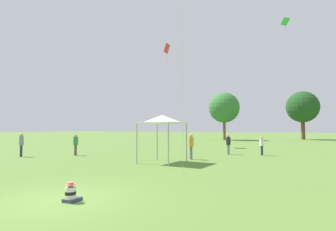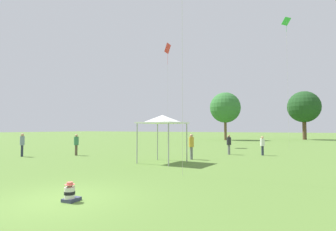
{
  "view_description": "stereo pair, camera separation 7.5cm",
  "coord_description": "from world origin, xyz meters",
  "px_view_note": "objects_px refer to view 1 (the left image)",
  "views": [
    {
      "loc": [
        6.73,
        -5.7,
        2.2
      ],
      "look_at": [
        0.13,
        6.82,
        2.91
      ],
      "focal_mm": 28.0,
      "sensor_mm": 36.0,
      "label": 1
    },
    {
      "loc": [
        6.8,
        -5.67,
        2.2
      ],
      "look_at": [
        0.13,
        6.82,
        2.91
      ],
      "focal_mm": 28.0,
      "sensor_mm": 36.0,
      "label": 2
    }
  ],
  "objects_px": {
    "canopy_tent": "(162,120)",
    "person_standing_4": "(228,143)",
    "person_standing_1": "(191,144)",
    "person_standing_3": "(262,144)",
    "distant_tree_0": "(224,108)",
    "distant_tree_1": "(303,107)",
    "person_standing_0": "(21,143)",
    "kite_1": "(167,51)",
    "kite_0": "(285,28)",
    "seated_toddler": "(71,194)",
    "person_standing_2": "(76,143)"
  },
  "relations": [
    {
      "from": "person_standing_1",
      "to": "person_standing_4",
      "type": "xyz_separation_m",
      "value": [
        1.44,
        4.73,
        -0.09
      ]
    },
    {
      "from": "seated_toddler",
      "to": "distant_tree_0",
      "type": "xyz_separation_m",
      "value": [
        -7.59,
        43.93,
        5.98
      ]
    },
    {
      "from": "distant_tree_1",
      "to": "person_standing_1",
      "type": "bearing_deg",
      "value": -99.35
    },
    {
      "from": "person_standing_2",
      "to": "distant_tree_0",
      "type": "distance_m",
      "value": 34.64
    },
    {
      "from": "seated_toddler",
      "to": "distant_tree_1",
      "type": "distance_m",
      "value": 53.66
    },
    {
      "from": "kite_1",
      "to": "distant_tree_0",
      "type": "xyz_separation_m",
      "value": [
        1.58,
        20.57,
        -5.86
      ]
    },
    {
      "from": "kite_1",
      "to": "distant_tree_0",
      "type": "distance_m",
      "value": 21.45
    },
    {
      "from": "seated_toddler",
      "to": "person_standing_0",
      "type": "xyz_separation_m",
      "value": [
        -13.45,
        7.14,
        0.86
      ]
    },
    {
      "from": "person_standing_2",
      "to": "kite_1",
      "type": "relative_size",
      "value": 0.13
    },
    {
      "from": "person_standing_1",
      "to": "person_standing_3",
      "type": "bearing_deg",
      "value": 14.44
    },
    {
      "from": "person_standing_1",
      "to": "distant_tree_0",
      "type": "distance_m",
      "value": 33.31
    },
    {
      "from": "person_standing_0",
      "to": "kite_0",
      "type": "relative_size",
      "value": 0.13
    },
    {
      "from": "kite_0",
      "to": "person_standing_1",
      "type": "bearing_deg",
      "value": 59.2
    },
    {
      "from": "person_standing_2",
      "to": "canopy_tent",
      "type": "xyz_separation_m",
      "value": [
        8.5,
        -0.69,
        1.75
      ]
    },
    {
      "from": "person_standing_3",
      "to": "person_standing_2",
      "type": "bearing_deg",
      "value": 114.75
    },
    {
      "from": "seated_toddler",
      "to": "person_standing_0",
      "type": "relative_size",
      "value": 0.33
    },
    {
      "from": "person_standing_2",
      "to": "person_standing_4",
      "type": "relative_size",
      "value": 1.04
    },
    {
      "from": "person_standing_1",
      "to": "person_standing_3",
      "type": "relative_size",
      "value": 1.15
    },
    {
      "from": "person_standing_2",
      "to": "person_standing_4",
      "type": "height_order",
      "value": "person_standing_2"
    },
    {
      "from": "person_standing_1",
      "to": "canopy_tent",
      "type": "xyz_separation_m",
      "value": [
        -0.93,
        -2.57,
        1.7
      ]
    },
    {
      "from": "person_standing_0",
      "to": "person_standing_4",
      "type": "distance_m",
      "value": 16.71
    },
    {
      "from": "person_standing_4",
      "to": "distant_tree_0",
      "type": "xyz_separation_m",
      "value": [
        -8.03,
        27.52,
        5.24
      ]
    },
    {
      "from": "person_standing_0",
      "to": "person_standing_3",
      "type": "distance_m",
      "value": 19.24
    },
    {
      "from": "person_standing_1",
      "to": "kite_1",
      "type": "xyz_separation_m",
      "value": [
        -8.18,
        11.68,
        11.01
      ]
    },
    {
      "from": "person_standing_2",
      "to": "kite_0",
      "type": "height_order",
      "value": "kite_0"
    },
    {
      "from": "person_standing_0",
      "to": "canopy_tent",
      "type": "xyz_separation_m",
      "value": [
        11.53,
        1.98,
        1.67
      ]
    },
    {
      "from": "seated_toddler",
      "to": "person_standing_0",
      "type": "height_order",
      "value": "person_standing_0"
    },
    {
      "from": "distant_tree_0",
      "to": "distant_tree_1",
      "type": "xyz_separation_m",
      "value": [
        13.39,
        9.05,
        0.27
      ]
    },
    {
      "from": "person_standing_4",
      "to": "distant_tree_1",
      "type": "relative_size",
      "value": 0.17
    },
    {
      "from": "person_standing_0",
      "to": "kite_1",
      "type": "relative_size",
      "value": 0.14
    },
    {
      "from": "seated_toddler",
      "to": "person_standing_1",
      "type": "bearing_deg",
      "value": 88.57
    },
    {
      "from": "person_standing_3",
      "to": "distant_tree_0",
      "type": "bearing_deg",
      "value": 18.16
    },
    {
      "from": "person_standing_3",
      "to": "distant_tree_0",
      "type": "distance_m",
      "value": 29.41
    },
    {
      "from": "seated_toddler",
      "to": "person_standing_3",
      "type": "bearing_deg",
      "value": 73.51
    },
    {
      "from": "person_standing_0",
      "to": "distant_tree_0",
      "type": "distance_m",
      "value": 37.61
    },
    {
      "from": "distant_tree_0",
      "to": "distant_tree_1",
      "type": "relative_size",
      "value": 0.95
    },
    {
      "from": "kite_0",
      "to": "distant_tree_0",
      "type": "xyz_separation_m",
      "value": [
        -12.23,
        19.96,
        -6.54
      ]
    },
    {
      "from": "person_standing_0",
      "to": "person_standing_4",
      "type": "relative_size",
      "value": 1.09
    },
    {
      "from": "canopy_tent",
      "to": "seated_toddler",
      "type": "bearing_deg",
      "value": -78.07
    },
    {
      "from": "seated_toddler",
      "to": "distant_tree_1",
      "type": "xyz_separation_m",
      "value": [
        5.8,
        52.98,
        6.25
      ]
    },
    {
      "from": "person_standing_1",
      "to": "kite_0",
      "type": "relative_size",
      "value": 0.13
    },
    {
      "from": "person_standing_0",
      "to": "kite_1",
      "type": "bearing_deg",
      "value": 132.95
    },
    {
      "from": "person_standing_4",
      "to": "distant_tree_1",
      "type": "distance_m",
      "value": 37.36
    },
    {
      "from": "canopy_tent",
      "to": "distant_tree_1",
      "type": "xyz_separation_m",
      "value": [
        7.72,
        43.87,
        3.72
      ]
    },
    {
      "from": "person_standing_4",
      "to": "kite_0",
      "type": "distance_m",
      "value": 14.61
    },
    {
      "from": "person_standing_1",
      "to": "person_standing_0",
      "type": "bearing_deg",
      "value": 161.68
    },
    {
      "from": "person_standing_0",
      "to": "person_standing_3",
      "type": "relative_size",
      "value": 1.16
    },
    {
      "from": "canopy_tent",
      "to": "person_standing_4",
      "type": "bearing_deg",
      "value": 72.05
    },
    {
      "from": "seated_toddler",
      "to": "canopy_tent",
      "type": "height_order",
      "value": "canopy_tent"
    },
    {
      "from": "kite_0",
      "to": "person_standing_0",
      "type": "bearing_deg",
      "value": 36.78
    }
  ]
}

